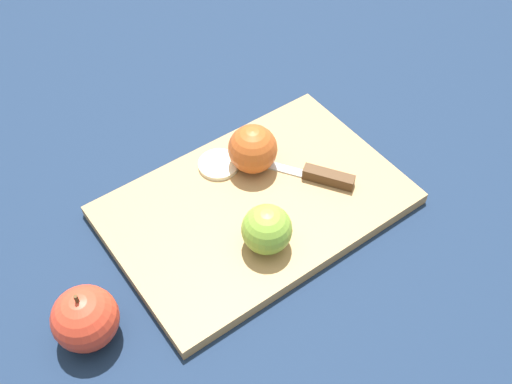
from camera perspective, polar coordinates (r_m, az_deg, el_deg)
The scene contains 7 objects.
ground_plane at distance 0.91m, azimuth 0.00°, elevation -1.61°, with size 4.00×4.00×0.00m, color #14233D.
cutting_board at distance 0.90m, azimuth 0.00°, elevation -1.22°, with size 0.45×0.31×0.02m.
apple_half_left at distance 0.82m, azimuth 1.02°, elevation -3.59°, with size 0.07×0.07×0.07m.
apple_half_right at distance 0.91m, azimuth -0.31°, elevation 4.13°, with size 0.08×0.08×0.08m.
knife at distance 0.92m, azimuth 6.24°, elevation 1.54°, with size 0.10×0.16×0.02m.
apple_slice at distance 0.94m, azimuth -3.64°, elevation 2.60°, with size 0.06×0.06×0.01m.
apple_whole at distance 0.79m, azimuth -15.95°, elevation -11.51°, with size 0.08×0.08×0.10m.
Camera 1 is at (-0.36, -0.43, 0.71)m, focal length 42.00 mm.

